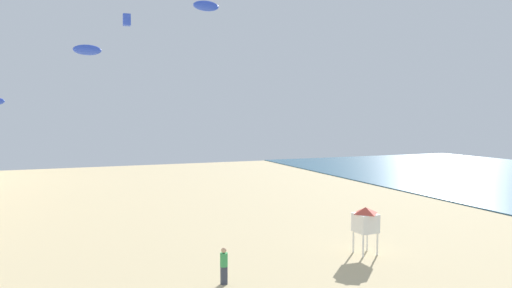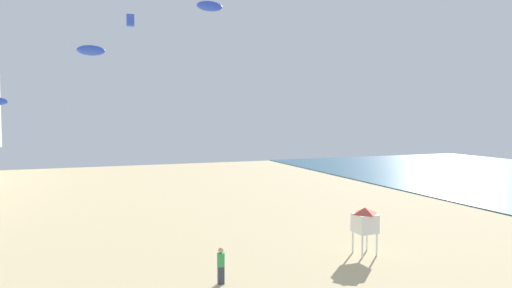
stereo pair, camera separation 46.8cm
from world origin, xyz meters
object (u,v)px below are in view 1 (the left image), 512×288
Objects in this scene: kite_blue_parafoil at (206,6)px; kite_blue_parafoil_3 at (87,50)px; kite_flyer at (224,264)px; kite_blue_box at (127,20)px; lifeguard_stand at (366,220)px.

kite_blue_parafoil is 1.15× the size of kite_blue_parafoil_3.
kite_flyer is at bearing -104.27° from kite_blue_parafoil.
kite_blue_box is at bearing -11.52° from kite_flyer.
kite_blue_parafoil is (7.30, 28.71, 18.42)m from kite_flyer.
lifeguard_stand is 2.38× the size of kite_blue_box.
kite_flyer is 0.64× the size of lifeguard_stand.
kite_blue_box is 0.38× the size of kite_blue_parafoil.
lifeguard_stand is at bearing -61.08° from kite_blue_parafoil_3.
kite_flyer is 0.58× the size of kite_blue_parafoil.
kite_flyer is at bearing -153.10° from lifeguard_stand.
kite_blue_parafoil is 13.86m from kite_blue_parafoil_3.
kite_blue_parafoil is at bearing 15.47° from kite_blue_parafoil_3.
kite_blue_box is 4.77m from kite_blue_parafoil_3.
kite_flyer is 0.67× the size of kite_blue_parafoil_3.
kite_blue_parafoil_3 reaches higher than lifeguard_stand.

